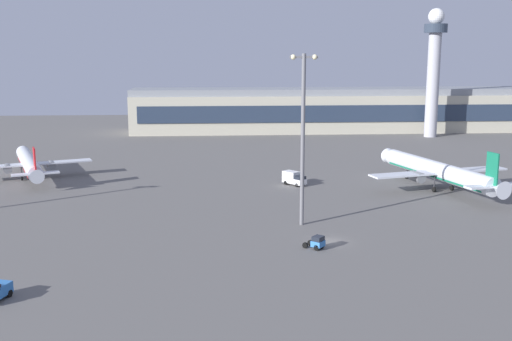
# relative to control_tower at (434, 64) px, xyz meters

# --- Properties ---
(ground_plane) EXTENTS (416.00, 416.00, 0.00)m
(ground_plane) POSITION_rel_control_tower_xyz_m (-59.09, -120.33, -25.65)
(ground_plane) COLOR #605E5B
(terminal_building) EXTENTS (160.55, 22.40, 16.40)m
(terminal_building) POSITION_rel_control_tower_xyz_m (-27.84, 19.04, -17.56)
(terminal_building) COLOR #B2AD99
(terminal_building) RESTS_ON ground
(control_tower) EXTENTS (8.00, 8.00, 44.79)m
(control_tower) POSITION_rel_control_tower_xyz_m (0.00, 0.00, 0.00)
(control_tower) COLOR #A8A8B2
(control_tower) RESTS_ON ground
(airplane_near_gate) EXTENTS (32.66, 41.63, 10.83)m
(airplane_near_gate) POSITION_rel_control_tower_xyz_m (-28.58, -84.63, -21.56)
(airplane_near_gate) COLOR silver
(airplane_near_gate) RESTS_ON ground
(airplane_terminal_side) EXTENTS (28.05, 35.59, 9.50)m
(airplane_terminal_side) POSITION_rel_control_tower_xyz_m (-121.46, -65.98, -22.06)
(airplane_terminal_side) COLOR silver
(airplane_terminal_side) RESTS_ON ground
(pushback_tug) EXTENTS (3.50, 3.37, 2.05)m
(pushback_tug) POSITION_rel_control_tower_xyz_m (-61.88, -123.90, -24.58)
(pushback_tug) COLOR #3372BF
(pushback_tug) RESTS_ON ground
(catering_truck) EXTENTS (5.37, 5.88, 3.05)m
(catering_truck) POSITION_rel_control_tower_xyz_m (-59.45, -77.92, -24.07)
(catering_truck) COLOR white
(catering_truck) RESTS_ON ground
(apron_light_central) EXTENTS (4.80, 0.90, 29.37)m
(apron_light_central) POSITION_rel_control_tower_xyz_m (-62.33, -110.38, -9.08)
(apron_light_central) COLOR slate
(apron_light_central) RESTS_ON ground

